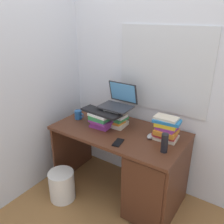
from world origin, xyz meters
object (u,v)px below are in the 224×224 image
desk (145,171)px  cell_phone (118,143)px  book_stack_keyboard_riser (101,120)px  mug (78,115)px  wastebasket (62,185)px  book_stack_tall (115,117)px  laptop (119,101)px  computer_mouse (151,136)px  water_bottle (165,143)px  keyboard (101,112)px  book_stack_side (166,129)px

desk → cell_phone: (-0.19, -0.18, 0.33)m
desk → book_stack_keyboard_riser: (-0.50, -0.02, 0.40)m
mug → wastebasket: mug is taller
book_stack_tall → laptop: 0.17m
mug → wastebasket: size_ratio=0.37×
desk → computer_mouse: 0.35m
mug → water_bottle: 1.02m
mug → water_bottle: (1.01, -0.10, 0.04)m
cell_phone → book_stack_tall: bearing=117.4°
keyboard → wastebasket: size_ratio=1.35×
book_stack_keyboard_riser → book_stack_tall: bearing=50.8°
computer_mouse → water_bottle: size_ratio=0.64×
desk → laptop: laptop is taller
book_stack_keyboard_riser → cell_phone: (0.31, -0.17, -0.07)m
book_stack_keyboard_riser → book_stack_side: book_stack_side is taller
desk → computer_mouse: bearing=87.3°
keyboard → wastebasket: keyboard is taller
mug → book_stack_tall: bearing=12.1°
book_stack_side → wastebasket: 1.19m
book_stack_keyboard_riser → mug: 0.32m
book_stack_side → book_stack_keyboard_riser: bearing=-167.8°
book_stack_side → wastebasket: size_ratio=0.79×
wastebasket → water_bottle: bearing=18.4°
book_stack_side → desk: bearing=-135.2°
book_stack_tall → keyboard: book_stack_tall is taller
laptop → keyboard: size_ratio=0.74×
wastebasket → computer_mouse: bearing=32.2°
book_stack_tall → book_stack_keyboard_riser: book_stack_tall is taller
book_stack_side → mug: (-0.94, -0.11, -0.06)m
water_bottle → desk: bearing=154.7°
laptop → computer_mouse: size_ratio=3.01×
computer_mouse → cell_phone: 0.31m
water_bottle → keyboard: bearing=173.7°
mug → computer_mouse: bearing=3.7°
mug → cell_phone: size_ratio=0.84×
desk → mug: 0.90m
desk → book_stack_tall: 0.59m
desk → cell_phone: cell_phone is taller
keyboard → computer_mouse: keyboard is taller
book_stack_keyboard_riser → computer_mouse: book_stack_keyboard_riser is taller
book_stack_side → cell_phone: book_stack_side is taller
computer_mouse → wastebasket: 1.04m
desk → laptop: bearing=159.2°
book_stack_side → water_bottle: book_stack_side is taller
water_bottle → computer_mouse: bearing=141.0°
book_stack_tall → book_stack_keyboard_riser: bearing=-129.2°
desk → water_bottle: 0.46m
laptop → wastebasket: (-0.32, -0.55, -0.81)m
book_stack_keyboard_riser → mug: size_ratio=2.07×
laptop → computer_mouse: laptop is taller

